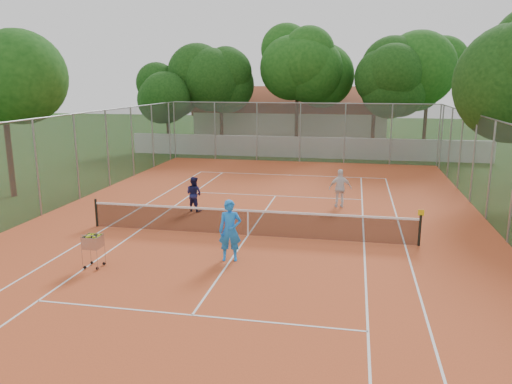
% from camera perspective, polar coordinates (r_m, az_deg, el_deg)
% --- Properties ---
extents(ground, '(120.00, 120.00, 0.00)m').
position_cam_1_polar(ground, '(18.13, -0.92, -5.04)').
color(ground, '#18390F').
rests_on(ground, ground).
extents(court_pad, '(18.00, 34.00, 0.02)m').
position_cam_1_polar(court_pad, '(18.13, -0.92, -5.01)').
color(court_pad, '#C24F25').
rests_on(court_pad, ground).
extents(court_lines, '(10.98, 23.78, 0.01)m').
position_cam_1_polar(court_lines, '(18.13, -0.92, -4.97)').
color(court_lines, white).
rests_on(court_lines, court_pad).
extents(tennis_net, '(11.88, 0.10, 0.98)m').
position_cam_1_polar(tennis_net, '(17.99, -0.93, -3.49)').
color(tennis_net, black).
rests_on(tennis_net, court_pad).
extents(perimeter_fence, '(18.00, 34.00, 4.00)m').
position_cam_1_polar(perimeter_fence, '(17.63, -0.94, 1.17)').
color(perimeter_fence, slate).
rests_on(perimeter_fence, ground).
extents(boundary_wall, '(26.00, 0.30, 1.50)m').
position_cam_1_polar(boundary_wall, '(36.38, 5.36, 5.12)').
color(boundary_wall, silver).
rests_on(boundary_wall, ground).
extents(clubhouse, '(16.40, 9.00, 4.40)m').
position_cam_1_polar(clubhouse, '(46.35, 4.20, 8.57)').
color(clubhouse, beige).
rests_on(clubhouse, ground).
extents(tropical_trees, '(29.00, 19.00, 10.00)m').
position_cam_1_polar(tropical_trees, '(39.06, 5.96, 11.88)').
color(tropical_trees, black).
rests_on(tropical_trees, ground).
extents(player_near, '(0.78, 0.59, 1.93)m').
position_cam_1_polar(player_near, '(15.44, -2.98, -4.42)').
color(player_near, '#1C80F2').
rests_on(player_near, court_pad).
extents(player_far_left, '(0.88, 0.78, 1.50)m').
position_cam_1_polar(player_far_left, '(21.42, -7.11, -0.22)').
color(player_far_left, '#191A4B').
rests_on(player_far_left, court_pad).
extents(player_far_right, '(1.04, 0.56, 1.69)m').
position_cam_1_polar(player_far_right, '(22.21, 9.61, 0.42)').
color(player_far_right, white).
rests_on(player_far_right, court_pad).
extents(ball_hopper, '(0.62, 0.62, 1.09)m').
position_cam_1_polar(ball_hopper, '(15.74, -18.09, -6.33)').
color(ball_hopper, '#ACABB2').
rests_on(ball_hopper, court_pad).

